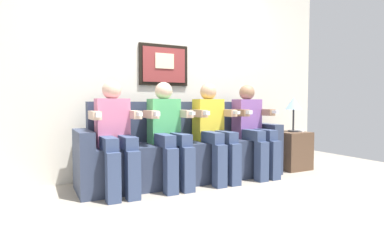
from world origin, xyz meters
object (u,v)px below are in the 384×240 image
object	(u,v)px
couch	(185,153)
spare_remote_on_table	(300,131)
person_leftmost	(115,132)
person_right_center	(213,128)
person_rightmost	(253,126)
table_lamp	(294,105)
side_table_right	(291,150)
person_left_center	(168,130)

from	to	relation	value
couch	spare_remote_on_table	distance (m)	1.65
person_leftmost	person_right_center	bearing A→B (deg)	0.00
person_leftmost	spare_remote_on_table	xyz separation A→B (m)	(2.47, 0.02, -0.10)
person_rightmost	table_lamp	distance (m)	0.77
couch	side_table_right	xyz separation A→B (m)	(1.54, -0.11, -0.06)
person_left_center	person_right_center	bearing A→B (deg)	0.00
person_right_center	couch	bearing A→B (deg)	148.77
person_right_center	spare_remote_on_table	world-z (taller)	person_right_center
side_table_right	table_lamp	world-z (taller)	table_lamp
person_left_center	spare_remote_on_table	size ratio (longest dim) A/B	8.54
person_right_center	side_table_right	size ratio (longest dim) A/B	2.22
person_left_center	side_table_right	distance (m)	1.85
person_right_center	table_lamp	xyz separation A→B (m)	(1.28, 0.06, 0.25)
side_table_right	spare_remote_on_table	size ratio (longest dim) A/B	3.85
table_lamp	side_table_right	bearing A→B (deg)	161.77
couch	spare_remote_on_table	size ratio (longest dim) A/B	18.26
person_left_center	person_right_center	xyz separation A→B (m)	(0.56, 0.00, 0.00)
couch	table_lamp	distance (m)	1.65
person_left_center	table_lamp	bearing A→B (deg)	1.73
person_right_center	side_table_right	xyz separation A→B (m)	(1.26, 0.06, -0.36)
person_left_center	spare_remote_on_table	distance (m)	1.91
person_left_center	table_lamp	size ratio (longest dim) A/B	2.41
couch	table_lamp	xyz separation A→B (m)	(1.56, -0.11, 0.55)
person_rightmost	table_lamp	xyz separation A→B (m)	(0.72, 0.06, 0.25)
couch	person_left_center	size ratio (longest dim) A/B	2.14
person_leftmost	side_table_right	size ratio (longest dim) A/B	2.22
side_table_right	spare_remote_on_table	bearing A→B (deg)	-24.03
couch	person_right_center	distance (m)	0.44
person_left_center	side_table_right	size ratio (longest dim) A/B	2.22
couch	person_leftmost	xyz separation A→B (m)	(-0.84, -0.17, 0.29)
person_left_center	spare_remote_on_table	world-z (taller)	person_left_center
table_lamp	spare_remote_on_table	distance (m)	0.36
person_right_center	spare_remote_on_table	distance (m)	1.36
couch	person_rightmost	world-z (taller)	person_rightmost
spare_remote_on_table	person_right_center	bearing A→B (deg)	-179.22
couch	table_lamp	world-z (taller)	table_lamp
side_table_right	table_lamp	xyz separation A→B (m)	(0.02, -0.01, 0.61)
couch	spare_remote_on_table	xyz separation A→B (m)	(1.63, -0.15, 0.20)
table_lamp	person_leftmost	bearing A→B (deg)	-178.67
couch	person_left_center	distance (m)	0.44
couch	spare_remote_on_table	world-z (taller)	couch
side_table_right	spare_remote_on_table	world-z (taller)	spare_remote_on_table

